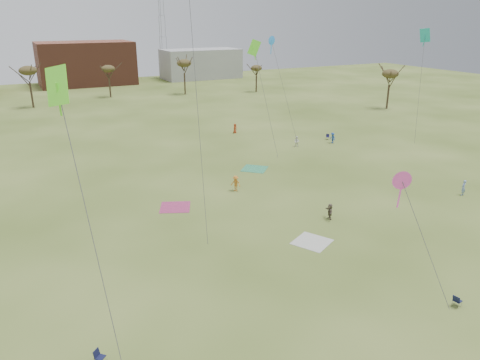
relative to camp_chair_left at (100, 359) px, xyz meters
name	(u,v)px	position (x,y,z in m)	size (l,w,h in m)	color
ground	(319,308)	(14.41, -1.44, -0.26)	(260.00, 260.00, 0.00)	#3B4F18
spectator_fore_c	(330,211)	(24.05, 10.06, 0.55)	(1.50, 0.48, 1.62)	brown
flyer_mid_b	(236,183)	(19.26, 21.17, 0.65)	(1.18, 0.68, 1.82)	#C07224
flyer_mid_c	(463,188)	(41.25, 8.48, 0.62)	(0.64, 0.42, 1.77)	#7793C6
spectator_mid_e	(297,142)	(35.97, 33.76, 0.54)	(0.77, 0.60, 1.59)	white
flyer_far_b	(235,128)	(31.37, 45.75, 0.56)	(0.80, 0.52, 1.64)	#9C381A
flyer_far_c	(332,138)	(42.16, 32.99, 0.58)	(1.08, 0.62, 1.67)	navy
blanket_cream	(312,242)	(19.66, 6.81, -0.26)	(2.95, 2.95, 0.03)	beige
blanket_plum	(175,207)	(11.48, 19.76, -0.26)	(3.07, 3.07, 0.03)	#9F315F
blanket_olive	(255,169)	(25.01, 27.17, -0.26)	(3.09, 3.09, 0.03)	#338C5E
camp_chair_left	(100,359)	(0.00, 0.00, 0.00)	(0.74, 0.74, 0.87)	#131634
camp_chair_center	(457,303)	(22.99, -5.53, 0.00)	(0.62, 0.59, 0.87)	#141837
camp_chair_right	(328,138)	(42.85, 35.10, 0.00)	(0.73, 0.74, 0.87)	#17153B
kites_aloft	(209,4)	(13.69, 14.89, 19.56)	(68.56, 56.27, 26.88)	#62E828
tree_line	(80,77)	(11.56, 77.68, 6.83)	(117.44, 49.32, 8.91)	#3A2B1E
building_brick	(86,63)	(19.41, 118.56, 5.74)	(26.00, 16.00, 12.00)	brown
building_grey	(201,64)	(54.41, 116.56, 4.24)	(24.00, 12.00, 9.00)	gray
radio_tower	(161,15)	(44.41, 123.56, 18.95)	(1.51, 1.72, 41.00)	#9EA3A8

